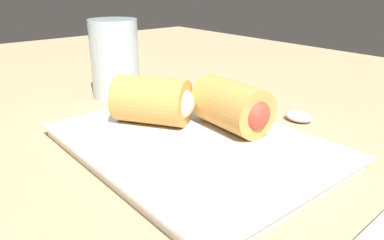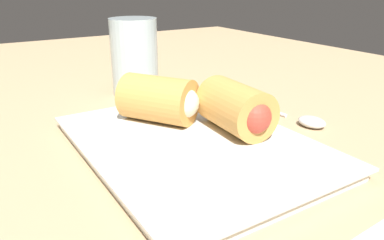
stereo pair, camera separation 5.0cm
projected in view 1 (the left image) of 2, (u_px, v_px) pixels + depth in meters
table_surface at (180, 160)px, 41.62cm from camera, size 180.00×140.00×2.00cm
serving_plate at (192, 145)px, 41.04cm from camera, size 29.81×22.17×1.50cm
roll_front_left at (156, 101)px, 44.35cm from camera, size 10.29×9.36×5.58cm
roll_front_right at (234, 107)px, 42.37cm from camera, size 9.77×6.10×5.58cm
spoon at (291, 115)px, 50.76cm from camera, size 15.34×3.15×1.29cm
drinking_glass at (115, 59)px, 58.44cm from camera, size 7.46×7.46×12.16cm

